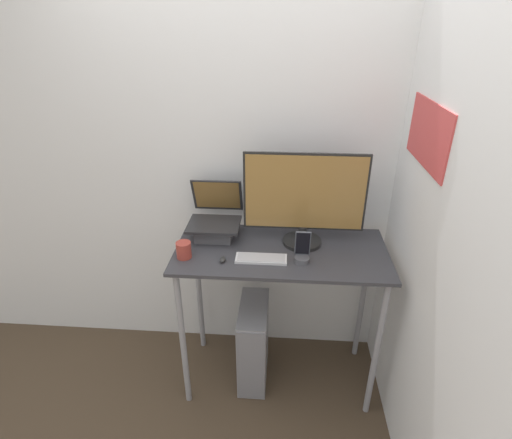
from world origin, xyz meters
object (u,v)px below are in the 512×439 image
cell_phone (302,253)px  computer_tower (253,342)px  keyboard (261,259)px  monitor (304,200)px  mouse (222,260)px  laptop (214,223)px

cell_phone → computer_tower: (-0.26, 0.11, -0.73)m
keyboard → cell_phone: cell_phone is taller
monitor → cell_phone: size_ratio=3.63×
cell_phone → computer_tower: 0.79m
monitor → mouse: 0.54m
laptop → monitor: (0.50, -0.05, 0.18)m
cell_phone → computer_tower: cell_phone is taller
keyboard → mouse: size_ratio=5.13×
mouse → keyboard: bearing=8.6°
mouse → monitor: bearing=28.4°
cell_phone → laptop: bearing=153.8°
mouse → cell_phone: size_ratio=0.29×
monitor → cell_phone: monitor is taller
keyboard → cell_phone: 0.22m
laptop → keyboard: bearing=-40.7°
monitor → mouse: bearing=-151.6°
monitor → keyboard: bearing=-138.2°
laptop → mouse: bearing=-72.9°
mouse → laptop: bearing=107.1°
cell_phone → mouse: bearing=-175.9°
monitor → cell_phone: (-0.01, -0.20, -0.21)m
keyboard → cell_phone: size_ratio=1.49×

